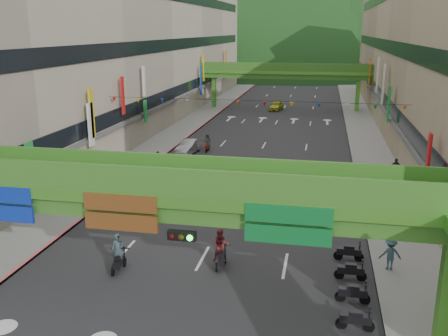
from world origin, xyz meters
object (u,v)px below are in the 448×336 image
scooter_rider_mid (221,248)px  scooter_rider_near (118,254)px  overpass_near (184,213)px  pedestrian_red (369,183)px  car_yellow (276,106)px  car_silver (189,147)px

scooter_rider_mid → scooter_rider_near: bearing=-164.1°
scooter_rider_near → scooter_rider_mid: bearing=15.9°
scooter_rider_near → overpass_near: bearing=-42.1°
scooter_rider_near → pedestrian_red: (13.70, 15.84, -0.20)m
overpass_near → pedestrian_red: 22.51m
scooter_rider_mid → pedestrian_red: scooter_rider_mid is taller
scooter_rider_mid → car_yellow: bearing=92.4°
overpass_near → pedestrian_red: size_ratio=18.41×
car_silver → pedestrian_red: bearing=-22.3°
scooter_rider_near → car_yellow: bearing=87.0°
overpass_near → scooter_rider_mid: bearing=87.5°
car_silver → scooter_rider_near: bearing=-75.9°
car_yellow → scooter_rider_near: bearing=-84.0°
car_silver → car_yellow: (5.95, 29.32, -0.01)m
scooter_rider_mid → pedestrian_red: (8.61, 14.39, -0.35)m
car_silver → pedestrian_red: 19.28m
scooter_rider_near → car_yellow: (2.86, 54.61, -0.29)m
scooter_rider_mid → pedestrian_red: bearing=59.1°
overpass_near → car_yellow: 59.19m
car_silver → car_yellow: car_silver is taller
overpass_near → pedestrian_red: (8.87, 20.20, -4.44)m
scooter_rider_mid → car_yellow: 53.22m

